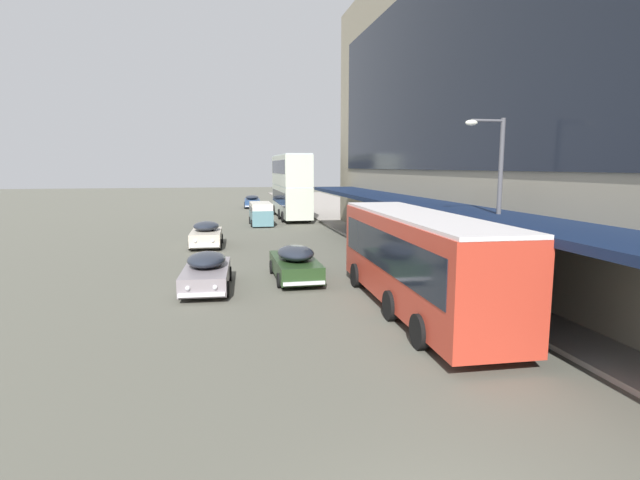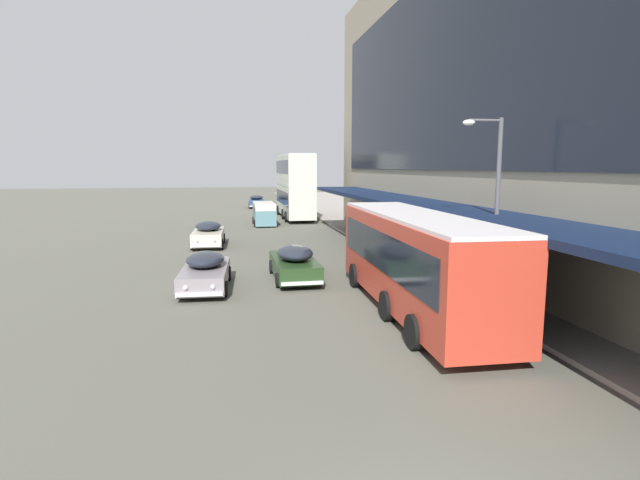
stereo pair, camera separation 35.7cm
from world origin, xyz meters
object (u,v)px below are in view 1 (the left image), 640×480
at_px(transit_bus_kerbside_front, 291,184).
at_px(vw_van, 261,212).
at_px(sedan_oncoming_rear, 252,201).
at_px(sedan_trailing_near, 206,234).
at_px(sedan_oncoming_front, 295,263).
at_px(street_lamp, 495,197).
at_px(transit_bus_kerbside_rear, 418,256).
at_px(sedan_lead_near, 207,271).

relative_size(transit_bus_kerbside_front, vw_van, 2.51).
relative_size(sedan_oncoming_rear, sedan_trailing_near, 1.04).
height_order(transit_bus_kerbside_front, sedan_oncoming_front, transit_bus_kerbside_front).
height_order(transit_bus_kerbside_front, street_lamp, street_lamp).
height_order(transit_bus_kerbside_front, vw_van, transit_bus_kerbside_front).
relative_size(transit_bus_kerbside_rear, sedan_lead_near, 2.30).
xyz_separation_m(transit_bus_kerbside_rear, vw_van, (-3.25, 27.36, -0.88)).
bearing_deg(vw_van, sedan_oncoming_rear, 88.67).
height_order(sedan_lead_near, sedan_trailing_near, sedan_trailing_near).
bearing_deg(street_lamp, transit_bus_kerbside_rear, -178.82).
height_order(transit_bus_kerbside_rear, vw_van, transit_bus_kerbside_rear).
distance_m(sedan_oncoming_rear, sedan_oncoming_front, 40.27).
bearing_deg(transit_bus_kerbside_front, street_lamp, -85.23).
distance_m(sedan_lead_near, vw_van, 22.94).
bearing_deg(vw_van, sedan_trailing_near, -111.36).
relative_size(sedan_lead_near, sedan_oncoming_front, 1.01).
bearing_deg(sedan_trailing_near, sedan_oncoming_rear, 80.86).
distance_m(transit_bus_kerbside_front, transit_bus_kerbside_rear, 32.64).
relative_size(sedan_oncoming_rear, sedan_oncoming_front, 0.96).
xyz_separation_m(sedan_lead_near, sedan_oncoming_rear, (4.51, 41.22, 0.04)).
bearing_deg(sedan_trailing_near, sedan_lead_near, -88.57).
relative_size(sedan_trailing_near, vw_van, 0.99).
bearing_deg(street_lamp, sedan_lead_near, 155.11).
xyz_separation_m(sedan_oncoming_rear, vw_van, (-0.43, -18.64, 0.31)).
height_order(sedan_lead_near, vw_van, vw_van).
xyz_separation_m(transit_bus_kerbside_front, transit_bus_kerbside_rear, (-0.14, -32.61, -1.37)).
bearing_deg(sedan_oncoming_front, street_lamp, -41.97).
bearing_deg(transit_bus_kerbside_front, transit_bus_kerbside_rear, -90.25).
distance_m(transit_bus_kerbside_front, sedan_lead_near, 28.92).
distance_m(sedan_lead_near, sedan_trailing_near, 11.42).
xyz_separation_m(sedan_trailing_near, vw_van, (4.36, 11.16, 0.31)).
relative_size(transit_bus_kerbside_rear, sedan_trailing_near, 2.54).
relative_size(sedan_lead_near, sedan_oncoming_rear, 1.06).
bearing_deg(sedan_trailing_near, transit_bus_kerbside_rear, -64.84).
xyz_separation_m(sedan_oncoming_front, sedan_trailing_near, (-4.15, 10.46, 0.01)).
xyz_separation_m(vw_van, street_lamp, (6.11, -27.30, 2.90)).
xyz_separation_m(transit_bus_kerbside_front, sedan_lead_near, (-7.47, -27.82, -2.60)).
bearing_deg(transit_bus_kerbside_rear, sedan_lead_near, 146.85).
distance_m(sedan_trailing_near, vw_van, 11.98).
height_order(transit_bus_kerbside_front, transit_bus_kerbside_rear, transit_bus_kerbside_front).
relative_size(sedan_oncoming_front, sedan_trailing_near, 1.09).
bearing_deg(street_lamp, transit_bus_kerbside_front, 94.77).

